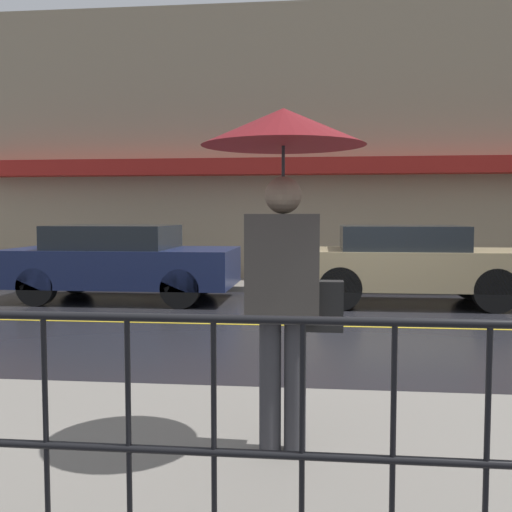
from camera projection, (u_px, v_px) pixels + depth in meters
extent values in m
plane|color=black|center=(367.00, 327.00, 8.30)|extent=(80.00, 80.00, 0.00)
cube|color=slate|center=(431.00, 470.00, 3.51)|extent=(28.00, 2.75, 0.11)
cube|color=slate|center=(352.00, 286.00, 12.52)|extent=(28.00, 1.64, 0.11)
cube|color=gold|center=(367.00, 326.00, 8.30)|extent=(25.20, 0.12, 0.01)
cube|color=gray|center=(351.00, 144.00, 13.27)|extent=(28.00, 0.30, 6.22)
cube|color=maroon|center=(352.00, 166.00, 12.89)|extent=(16.80, 0.55, 0.35)
cylinder|color=black|center=(490.00, 324.00, 2.32)|extent=(12.00, 0.04, 0.04)
cylinder|color=black|center=(486.00, 464.00, 2.36)|extent=(12.00, 0.04, 0.04)
cylinder|color=black|center=(46.00, 433.00, 2.55)|extent=(0.02, 0.02, 1.01)
cylinder|color=black|center=(129.00, 437.00, 2.51)|extent=(0.02, 0.02, 1.01)
cylinder|color=black|center=(214.00, 440.00, 2.47)|extent=(0.02, 0.02, 1.01)
cylinder|color=black|center=(302.00, 444.00, 2.43)|extent=(0.02, 0.02, 1.01)
cylinder|color=black|center=(393.00, 448.00, 2.40)|extent=(0.02, 0.02, 1.01)
cylinder|color=black|center=(487.00, 451.00, 2.36)|extent=(0.02, 0.02, 1.01)
cylinder|color=#333338|center=(270.00, 385.00, 3.63)|extent=(0.13, 0.13, 0.81)
cylinder|color=#333338|center=(295.00, 386.00, 3.62)|extent=(0.13, 0.13, 0.81)
cube|color=#47423D|center=(283.00, 267.00, 3.58)|extent=(0.44, 0.26, 0.64)
sphere|color=gray|center=(283.00, 195.00, 3.55)|extent=(0.22, 0.22, 0.22)
cylinder|color=#262628|center=(283.00, 207.00, 3.55)|extent=(0.02, 0.02, 0.72)
cone|color=maroon|center=(283.00, 127.00, 3.52)|extent=(0.98, 0.98, 0.22)
cube|color=black|center=(323.00, 306.00, 3.57)|extent=(0.24, 0.12, 0.30)
cube|color=#19234C|center=(124.00, 267.00, 10.84)|extent=(4.03, 1.89, 0.66)
cube|color=#1E2328|center=(115.00, 237.00, 10.82)|extent=(2.09, 1.74, 0.42)
cylinder|color=black|center=(201.00, 278.00, 11.55)|extent=(0.66, 0.22, 0.66)
cylinder|color=black|center=(181.00, 289.00, 9.90)|extent=(0.66, 0.22, 0.66)
cylinder|color=black|center=(77.00, 277.00, 11.82)|extent=(0.66, 0.22, 0.66)
cylinder|color=black|center=(37.00, 287.00, 10.16)|extent=(0.66, 0.22, 0.66)
cube|color=tan|center=(410.00, 268.00, 10.29)|extent=(3.92, 1.71, 0.65)
cube|color=#1E2328|center=(401.00, 238.00, 10.27)|extent=(2.04, 1.58, 0.41)
cylinder|color=black|center=(471.00, 280.00, 10.92)|extent=(0.71, 0.22, 0.71)
cylinder|color=black|center=(495.00, 290.00, 9.44)|extent=(0.71, 0.22, 0.71)
cylinder|color=black|center=(337.00, 279.00, 11.18)|extent=(0.71, 0.22, 0.71)
cylinder|color=black|center=(340.00, 288.00, 9.70)|extent=(0.71, 0.22, 0.71)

